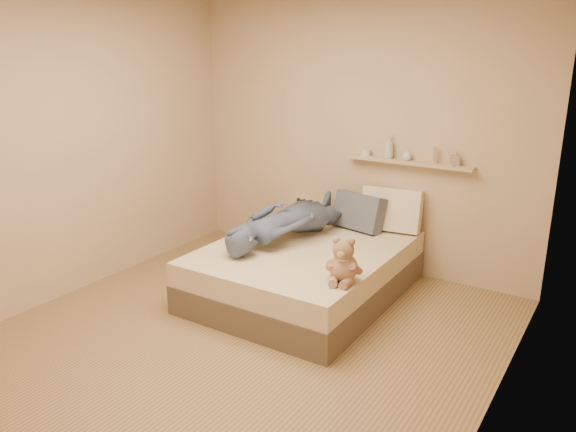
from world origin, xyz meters
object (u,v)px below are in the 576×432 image
Objects in this scene: wall_shelf at (408,162)px; bed at (305,270)px; teddy_bear at (343,263)px; dark_plush at (302,212)px; pillow_grey at (358,212)px; game_console at (242,239)px; pillow_cream at (392,210)px; person at (289,220)px.

bed is at bearing -121.18° from wall_shelf.
teddy_bear is at bearing -86.99° from wall_shelf.
dark_plush is (-1.01, 1.07, -0.04)m from teddy_bear.
teddy_bear is 0.71× the size of pillow_grey.
dark_plush is at bearing -168.15° from pillow_grey.
wall_shelf is at bearing 58.82° from bed.
game_console is at bearing -121.09° from bed.
pillow_cream reaches higher than dark_plush.
pillow_cream reaches higher than person.
wall_shelf is at bearing 93.01° from teddy_bear.
wall_shelf is at bearing 19.75° from dark_plush.
pillow_cream is at bearing 60.64° from game_console.
person is at bearing -133.18° from pillow_cream.
pillow_grey reaches higher than game_console.
pillow_cream is at bearing -142.67° from wall_shelf.
teddy_bear is at bearing 0.18° from game_console.
pillow_grey is at bearing -149.94° from wall_shelf.
teddy_bear reaches higher than dark_plush.
bed is at bearing 58.91° from game_console.
person is at bearing -134.28° from wall_shelf.
dark_plush is at bearing -162.84° from pillow_cream.
bed is at bearing 165.64° from person.
bed is at bearing -103.96° from pillow_grey.
person reaches higher than teddy_bear.
game_console is at bearing -119.36° from pillow_cream.
bed is 0.81m from pillow_grey.
teddy_bear reaches higher than game_console.
dark_plush reaches higher than game_console.
person reaches higher than bed.
person is 1.24× the size of wall_shelf.
bed is 7.72× the size of dark_plush.
bed is at bearing 141.21° from teddy_bear.
teddy_bear is 1.34m from pillow_cream.
dark_plush is 0.88m from pillow_cream.
wall_shelf is at bearing -124.98° from person.
wall_shelf reaches higher than dark_plush.
pillow_grey reaches higher than bed.
pillow_cream is 1.00m from person.
game_console is 0.93m from teddy_bear.
pillow_grey is (-0.45, 1.19, 0.02)m from teddy_bear.
person reaches higher than pillow_grey.
bed is 3.80× the size of pillow_grey.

